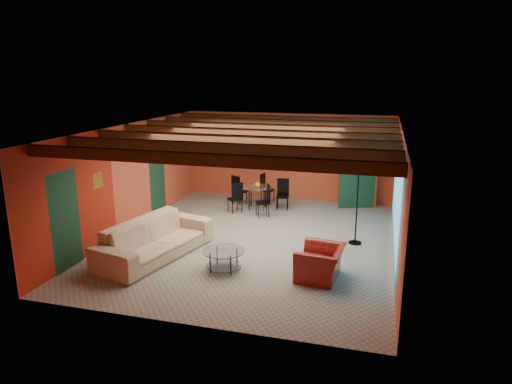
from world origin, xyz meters
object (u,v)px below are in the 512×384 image
(coffee_table, at_px, (224,260))
(potted_plant, at_px, (360,139))
(sofa, at_px, (155,239))
(armchair, at_px, (320,263))
(dining_table, at_px, (257,194))
(vase, at_px, (257,176))
(armoire, at_px, (358,177))
(floor_lamp, at_px, (357,205))

(coffee_table, relative_size, potted_plant, 1.82)
(sofa, xyz_separation_m, armchair, (3.63, -0.13, -0.09))
(dining_table, distance_m, potted_plant, 3.42)
(dining_table, relative_size, vase, 9.77)
(armoire, distance_m, potted_plant, 1.14)
(coffee_table, bearing_deg, vase, 96.32)
(floor_lamp, relative_size, vase, 10.39)
(coffee_table, distance_m, dining_table, 4.45)
(dining_table, height_order, armoire, armoire)
(armoire, relative_size, potted_plant, 3.81)
(potted_plant, distance_m, vase, 3.20)
(sofa, relative_size, potted_plant, 5.99)
(sofa, relative_size, vase, 15.72)
(sofa, bearing_deg, floor_lamp, -51.27)
(coffee_table, xyz_separation_m, armoire, (2.32, 5.54, 0.68))
(coffee_table, relative_size, dining_table, 0.49)
(armoire, bearing_deg, sofa, -146.28)
(sofa, distance_m, dining_table, 4.29)
(dining_table, xyz_separation_m, armoire, (2.81, 1.13, 0.44))
(armchair, relative_size, armoire, 0.55)
(sofa, bearing_deg, armoire, -23.93)
(coffee_table, relative_size, vase, 4.77)
(sofa, height_order, armchair, sofa)
(armoire, height_order, floor_lamp, floor_lamp)
(dining_table, relative_size, potted_plant, 3.72)
(armchair, height_order, armoire, armoire)
(floor_lamp, bearing_deg, armoire, 93.00)
(coffee_table, bearing_deg, armchair, 4.62)
(armoire, xyz_separation_m, vase, (-2.81, -1.13, 0.10))
(sofa, relative_size, armchair, 2.87)
(armoire, bearing_deg, vase, -177.09)
(armchair, distance_m, dining_table, 4.91)
(armoire, bearing_deg, coffee_table, -131.73)
(coffee_table, height_order, potted_plant, potted_plant)
(armchair, height_order, floor_lamp, floor_lamp)
(armoire, xyz_separation_m, floor_lamp, (0.17, -3.28, 0.03))
(coffee_table, xyz_separation_m, floor_lamp, (2.49, 2.27, 0.72))
(armoire, bearing_deg, potted_plant, 0.00)
(armchair, bearing_deg, floor_lamp, 170.57)
(sofa, distance_m, armchair, 3.63)
(sofa, relative_size, floor_lamp, 1.51)
(sofa, relative_size, coffee_table, 3.30)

